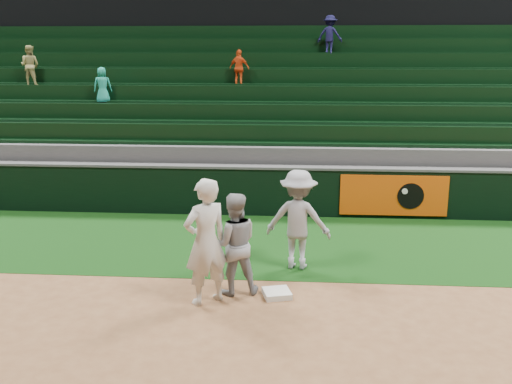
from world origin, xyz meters
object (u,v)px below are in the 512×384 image
first_baseman (206,242)px  base_coach (298,220)px  first_base (277,293)px  baserunner (234,244)px

first_baseman → base_coach: (1.48, 1.66, -0.09)m
first_base → baserunner: baserunner is taller
first_base → base_coach: (0.34, 1.34, 0.90)m
first_baseman → base_coach: bearing=-169.5°
first_base → base_coach: bearing=75.6°
first_baseman → base_coach: size_ratio=1.11×
first_base → first_baseman: 1.55m
first_baseman → baserunner: bearing=-171.3°
first_base → baserunner: size_ratio=0.25×
first_base → first_baseman: bearing=-164.3°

